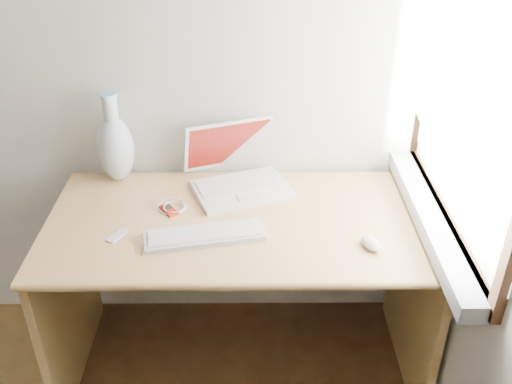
{
  "coord_description": "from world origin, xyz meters",
  "views": [
    {
      "loc": [
        1.08,
        -0.33,
        1.88
      ],
      "look_at": [
        1.09,
        1.35,
        0.87
      ],
      "focal_mm": 40.0,
      "sensor_mm": 36.0,
      "label": 1
    }
  ],
  "objects_px": {
    "desk": "(241,252)",
    "external_keyboard": "(204,235)",
    "laptop": "(242,173)",
    "vase": "(115,146)"
  },
  "relations": [
    {
      "from": "desk",
      "to": "external_keyboard",
      "type": "xyz_separation_m",
      "value": [
        -0.12,
        -0.19,
        0.22
      ]
    },
    {
      "from": "desk",
      "to": "laptop",
      "type": "xyz_separation_m",
      "value": [
        0.01,
        0.16,
        0.27
      ]
    },
    {
      "from": "desk",
      "to": "external_keyboard",
      "type": "bearing_deg",
      "value": -121.89
    },
    {
      "from": "desk",
      "to": "laptop",
      "type": "bearing_deg",
      "value": 87.86
    },
    {
      "from": "vase",
      "to": "desk",
      "type": "bearing_deg",
      "value": -23.88
    },
    {
      "from": "laptop",
      "to": "desk",
      "type": "bearing_deg",
      "value": -112.41
    },
    {
      "from": "desk",
      "to": "external_keyboard",
      "type": "distance_m",
      "value": 0.32
    },
    {
      "from": "desk",
      "to": "external_keyboard",
      "type": "height_order",
      "value": "external_keyboard"
    },
    {
      "from": "laptop",
      "to": "external_keyboard",
      "type": "height_order",
      "value": "laptop"
    },
    {
      "from": "desk",
      "to": "external_keyboard",
      "type": "relative_size",
      "value": 3.28
    }
  ]
}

